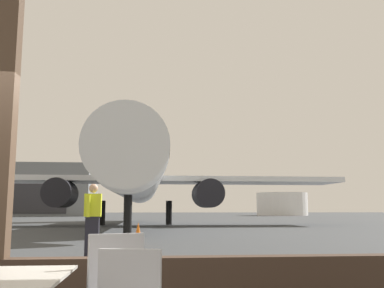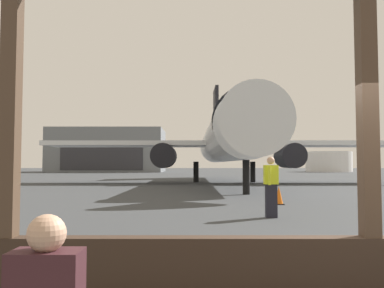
{
  "view_description": "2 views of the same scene",
  "coord_description": "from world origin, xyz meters",
  "px_view_note": "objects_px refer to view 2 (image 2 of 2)",
  "views": [
    {
      "loc": [
        1.45,
        -4.59,
        1.13
      ],
      "look_at": [
        3.47,
        15.8,
        4.13
      ],
      "focal_mm": 41.63,
      "sensor_mm": 36.0,
      "label": 1
    },
    {
      "loc": [
        -2.14,
        -4.72,
        1.53
      ],
      "look_at": [
        -2.19,
        10.58,
        2.32
      ],
      "focal_mm": 36.5,
      "sensor_mm": 36.0,
      "label": 2
    }
  ],
  "objects_px": {
    "ground_crew_worker": "(272,186)",
    "distant_hangar": "(110,151)",
    "airplane": "(227,140)",
    "traffic_cone": "(280,196)",
    "fuel_storage_tank": "(330,162)"
  },
  "relations": [
    {
      "from": "airplane",
      "to": "ground_crew_worker",
      "type": "height_order",
      "value": "airplane"
    },
    {
      "from": "airplane",
      "to": "traffic_cone",
      "type": "distance_m",
      "value": 16.65
    },
    {
      "from": "ground_crew_worker",
      "to": "distant_hangar",
      "type": "bearing_deg",
      "value": 105.76
    },
    {
      "from": "airplane",
      "to": "ground_crew_worker",
      "type": "distance_m",
      "value": 20.13
    },
    {
      "from": "ground_crew_worker",
      "to": "fuel_storage_tank",
      "type": "xyz_separation_m",
      "value": [
        25.28,
        67.35,
        1.11
      ]
    },
    {
      "from": "distant_hangar",
      "to": "airplane",
      "type": "bearing_deg",
      "value": -67.64
    },
    {
      "from": "ground_crew_worker",
      "to": "fuel_storage_tank",
      "type": "height_order",
      "value": "fuel_storage_tank"
    },
    {
      "from": "fuel_storage_tank",
      "to": "distant_hangar",
      "type": "bearing_deg",
      "value": -179.83
    },
    {
      "from": "airplane",
      "to": "traffic_cone",
      "type": "xyz_separation_m",
      "value": [
        0.56,
        -16.34,
        -3.12
      ]
    },
    {
      "from": "fuel_storage_tank",
      "to": "traffic_cone",
      "type": "bearing_deg",
      "value": -110.83
    },
    {
      "from": "ground_crew_worker",
      "to": "traffic_cone",
      "type": "height_order",
      "value": "ground_crew_worker"
    },
    {
      "from": "airplane",
      "to": "traffic_cone",
      "type": "height_order",
      "value": "airplane"
    },
    {
      "from": "traffic_cone",
      "to": "distant_hangar",
      "type": "bearing_deg",
      "value": 107.45
    },
    {
      "from": "distant_hangar",
      "to": "traffic_cone",
      "type": "bearing_deg",
      "value": -72.55
    },
    {
      "from": "traffic_cone",
      "to": "distant_hangar",
      "type": "relative_size",
      "value": 0.03
    }
  ]
}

